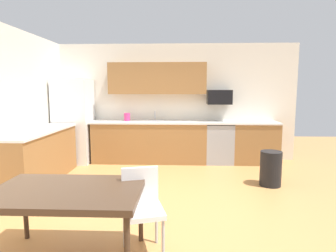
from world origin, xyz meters
TOP-DOWN VIEW (x-y plane):
  - ground_plane at (0.00, 0.00)m, footprint 12.00×12.00m
  - wall_back at (0.00, 2.65)m, footprint 5.80×0.10m
  - cabinet_run_back at (-0.47, 2.30)m, footprint 2.55×0.60m
  - cabinet_run_back_right at (1.90, 2.30)m, footprint 1.00×0.60m
  - cabinet_run_left at (-2.30, 0.80)m, footprint 0.60×2.00m
  - countertop_back at (0.00, 2.30)m, footprint 4.80×0.64m
  - countertop_left at (-2.30, 0.80)m, footprint 0.64×2.00m
  - upper_cabinets_back at (-0.30, 2.43)m, footprint 2.20×0.34m
  - refrigerator at (-2.18, 2.22)m, footprint 0.76×0.70m
  - oven_range at (1.10, 2.30)m, footprint 0.60×0.60m
  - microwave at (1.10, 2.40)m, footprint 0.54×0.36m
  - sink_basin at (-0.36, 2.30)m, footprint 0.48×0.40m
  - sink_faucet at (-0.36, 2.48)m, footprint 0.02×0.02m
  - dining_table at (-0.85, -1.49)m, footprint 1.40×0.90m
  - chair_near_table at (-0.18, -1.28)m, footprint 0.49×0.49m
  - trash_bin at (1.78, 0.77)m, footprint 0.36×0.36m
  - kettle at (-0.99, 2.35)m, footprint 0.14×0.14m

SIDE VIEW (x-z plane):
  - ground_plane at x=0.00m, z-range 0.00..0.00m
  - trash_bin at x=1.78m, z-range 0.00..0.60m
  - cabinet_run_back at x=-0.47m, z-range 0.00..0.90m
  - cabinet_run_back_right at x=1.90m, z-range 0.00..0.90m
  - cabinet_run_left at x=-2.30m, z-range 0.00..0.90m
  - oven_range at x=1.10m, z-range 0.00..0.91m
  - chair_near_table at x=-0.18m, z-range 0.08..0.93m
  - dining_table at x=-0.85m, z-range 0.30..1.02m
  - sink_basin at x=-0.36m, z-range 0.81..0.95m
  - countertop_back at x=0.00m, z-range 0.90..0.94m
  - countertop_left at x=-2.30m, z-range 0.90..0.94m
  - refrigerator at x=-2.18m, z-range 0.00..1.87m
  - kettle at x=-0.99m, z-range 0.92..1.12m
  - sink_faucet at x=-0.36m, z-range 0.92..1.16m
  - wall_back at x=0.00m, z-range 0.00..2.70m
  - microwave at x=1.10m, z-range 1.32..1.64m
  - upper_cabinets_back at x=-0.30m, z-range 1.55..2.25m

